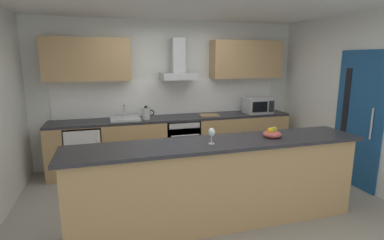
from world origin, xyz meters
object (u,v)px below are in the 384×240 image
at_px(kettle, 146,113).
at_px(fruit_bowl, 272,133).
at_px(oven, 181,141).
at_px(sink, 125,118).
at_px(refrigerator, 84,150).
at_px(chopping_board, 209,115).
at_px(wine_glass, 212,133).
at_px(range_hood, 178,67).
at_px(microwave, 258,105).

bearing_deg(kettle, fruit_bowl, -58.88).
relative_size(oven, sink, 1.60).
height_order(oven, refrigerator, oven).
distance_m(refrigerator, fruit_bowl, 3.12).
distance_m(sink, chopping_board, 1.50).
relative_size(refrigerator, wine_glass, 4.78).
xyz_separation_m(oven, range_hood, (0.00, 0.13, 1.33)).
bearing_deg(sink, chopping_board, -1.32).
bearing_deg(range_hood, refrigerator, -175.45).
bearing_deg(refrigerator, sink, 1.14).
bearing_deg(fruit_bowl, kettle, 121.12).
xyz_separation_m(kettle, fruit_bowl, (1.22, -2.02, 0.05)).
relative_size(oven, refrigerator, 0.94).
height_order(sink, fruit_bowl, sink).
bearing_deg(kettle, wine_glass, -78.31).
relative_size(range_hood, wine_glass, 4.05).
bearing_deg(range_hood, chopping_board, -16.05).
relative_size(oven, kettle, 2.77).
bearing_deg(range_hood, oven, -90.00).
bearing_deg(kettle, sink, 172.75).
xyz_separation_m(refrigerator, range_hood, (1.66, 0.13, 1.36)).
relative_size(microwave, kettle, 1.73).
relative_size(microwave, sink, 1.00).
bearing_deg(refrigerator, range_hood, 4.55).
bearing_deg(oven, wine_glass, -95.04).
xyz_separation_m(wine_glass, fruit_bowl, (0.79, 0.06, -0.08)).
bearing_deg(oven, kettle, -176.88).
distance_m(microwave, sink, 2.50).
relative_size(oven, range_hood, 1.11).
bearing_deg(refrigerator, kettle, -1.70).
xyz_separation_m(microwave, kettle, (-2.14, -0.01, -0.04)).
height_order(sink, wine_glass, wine_glass).
bearing_deg(sink, range_hood, 6.97).
bearing_deg(refrigerator, wine_glass, -55.13).
xyz_separation_m(microwave, wine_glass, (-1.71, -2.09, 0.08)).
relative_size(sink, chopping_board, 1.47).
bearing_deg(wine_glass, sink, 110.18).
xyz_separation_m(refrigerator, microwave, (3.19, -0.03, 0.62)).
relative_size(sink, wine_glass, 2.81).
height_order(refrigerator, wine_glass, wine_glass).
distance_m(refrigerator, range_hood, 2.15).
bearing_deg(kettle, chopping_board, 0.50).
distance_m(kettle, wine_glass, 2.13).
bearing_deg(wine_glass, range_hood, 85.25).
height_order(oven, fruit_bowl, fruit_bowl).
xyz_separation_m(sink, range_hood, (0.97, 0.12, 0.86)).
xyz_separation_m(sink, chopping_board, (1.50, -0.03, -0.02)).
height_order(refrigerator, sink, sink).
height_order(wine_glass, chopping_board, wine_glass).
bearing_deg(range_hood, sink, -173.03).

